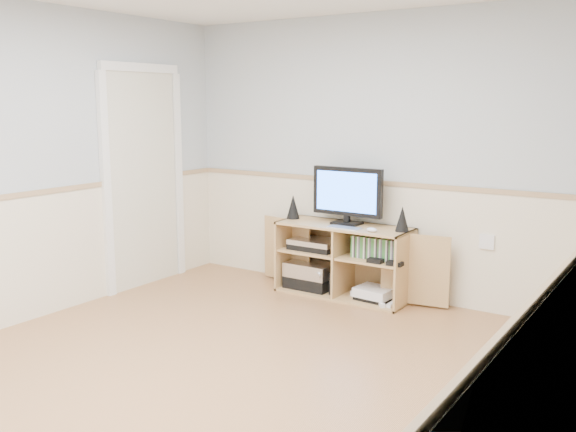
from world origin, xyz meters
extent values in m
cube|color=tan|center=(0.00, 0.00, -0.01)|extent=(4.00, 4.50, 0.02)
cube|color=#AEB7BD|center=(-2.01, 0.00, 1.25)|extent=(0.02, 4.50, 2.50)
cube|color=#AEB7BD|center=(0.00, 2.26, 1.25)|extent=(4.00, 0.02, 2.50)
cube|color=beige|center=(0.00, 2.24, 0.50)|extent=(4.00, 0.01, 1.00)
cube|color=tan|center=(0.00, 2.23, 1.02)|extent=(4.00, 0.02, 0.04)
cube|color=beige|center=(-1.98, 1.30, 1.00)|extent=(0.03, 0.82, 2.00)
cube|color=tan|center=(-0.20, 1.99, 0.01)|extent=(1.21, 0.45, 0.02)
cube|color=tan|center=(-0.20, 1.99, 0.64)|extent=(1.21, 0.45, 0.02)
cube|color=tan|center=(-0.80, 1.99, 0.33)|extent=(0.02, 0.45, 0.65)
cube|color=tan|center=(0.39, 1.99, 0.33)|extent=(0.02, 0.45, 0.65)
cube|color=tan|center=(-0.20, 2.21, 0.33)|extent=(1.21, 0.02, 0.65)
cube|color=tan|center=(-0.20, 1.99, 0.33)|extent=(0.02, 0.43, 0.61)
cube|color=tan|center=(-0.50, 1.99, 0.38)|extent=(0.58, 0.41, 0.02)
cube|color=tan|center=(0.10, 1.99, 0.38)|extent=(0.58, 0.41, 0.02)
cube|color=tan|center=(-0.86, 2.05, 0.33)|extent=(0.58, 0.12, 0.61)
cube|color=tan|center=(0.45, 2.05, 0.33)|extent=(0.58, 0.12, 0.61)
cube|color=black|center=(-0.20, 2.04, 0.66)|extent=(0.25, 0.18, 0.02)
cube|color=black|center=(-0.20, 2.04, 0.70)|extent=(0.05, 0.04, 0.06)
cube|color=black|center=(-0.20, 2.04, 0.95)|extent=(0.67, 0.05, 0.43)
cube|color=#3072FF|center=(-0.20, 2.01, 0.95)|extent=(0.59, 0.01, 0.35)
cone|color=black|center=(-0.76, 2.01, 0.76)|extent=(0.12, 0.12, 0.23)
cone|color=black|center=(0.34, 2.01, 0.76)|extent=(0.12, 0.12, 0.22)
cube|color=silver|center=(-0.12, 1.85, 0.66)|extent=(0.29, 0.12, 0.01)
ellipsoid|color=white|center=(0.14, 1.85, 0.67)|extent=(0.10, 0.07, 0.04)
cube|color=black|center=(-0.54, 1.99, 0.07)|extent=(0.43, 0.32, 0.11)
cube|color=silver|center=(-0.54, 1.99, 0.20)|extent=(0.43, 0.32, 0.13)
cube|color=black|center=(-0.50, 1.99, 0.42)|extent=(0.43, 0.30, 0.05)
cube|color=silver|center=(-0.50, 1.99, 0.46)|extent=(0.43, 0.30, 0.05)
cube|color=black|center=(-0.26, 1.94, 0.12)|extent=(0.04, 0.14, 0.20)
cube|color=white|center=(0.00, 2.02, 0.04)|extent=(0.22, 0.18, 0.05)
cube|color=black|center=(0.12, 1.97, 0.04)|extent=(0.32, 0.27, 0.03)
cube|color=white|center=(0.12, 1.97, 0.09)|extent=(0.33, 0.29, 0.08)
cube|color=white|center=(0.32, 1.89, 0.04)|extent=(0.04, 0.14, 0.03)
cube|color=white|center=(0.30, 2.05, 0.04)|extent=(0.09, 0.15, 0.03)
cube|color=#3F8C3F|center=(0.12, 1.97, 0.48)|extent=(0.42, 0.14, 0.19)
cube|color=white|center=(1.00, 2.23, 0.60)|extent=(0.12, 0.03, 0.12)
camera|label=1|loc=(2.47, -2.96, 1.73)|focal=40.00mm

